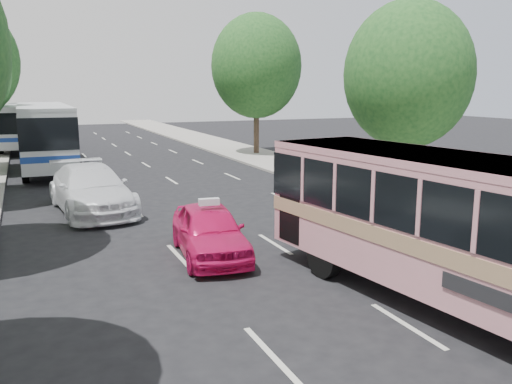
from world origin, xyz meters
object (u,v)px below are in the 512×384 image
pink_taxi (210,231)px  tour_coach_front (44,131)px  pink_bus (461,218)px  tour_coach_rear (21,123)px  white_pickup (91,189)px

pink_taxi → tour_coach_front: 18.97m
pink_bus → pink_taxi: pink_bus is taller
pink_bus → tour_coach_front: 25.02m
tour_coach_front → tour_coach_rear: size_ratio=1.08×
pink_bus → tour_coach_front: tour_coach_front is taller
pink_bus → white_pickup: size_ratio=1.72×
pink_bus → white_pickup: (-5.79, 12.23, -1.11)m
pink_taxi → tour_coach_rear: 30.47m
pink_bus → tour_coach_rear: tour_coach_rear is taller
pink_bus → pink_taxi: size_ratio=2.42×
pink_taxi → tour_coach_rear: size_ratio=0.38×
pink_bus → white_pickup: pink_bus is taller
pink_bus → pink_taxi: (-3.49, 5.45, -1.25)m
tour_coach_front → pink_taxi: bearing=-79.7°
tour_coach_rear → pink_bus: bearing=-70.9°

